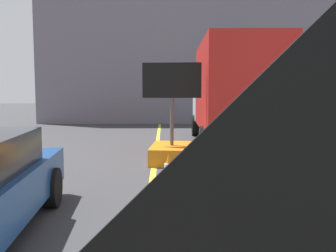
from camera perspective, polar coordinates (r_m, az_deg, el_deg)
name	(u,v)px	position (r m, az deg, el deg)	size (l,w,h in m)	color
arrow_board_trailer	(172,144)	(10.06, 0.59, -2.84)	(1.60, 1.89, 2.70)	orange
box_truck	(232,93)	(13.00, 9.99, 5.14)	(2.66, 7.85, 3.50)	black
highway_guide_sign	(248,61)	(19.05, 12.32, 9.84)	(2.79, 0.20, 5.00)	gray
far_building_block	(184,47)	(25.59, 2.49, 12.28)	(17.77, 7.80, 9.92)	slate
traffic_cone_mid_lane	(168,207)	(5.07, 0.01, -12.45)	(0.36, 0.36, 0.77)	black
traffic_cone_far_lane	(169,168)	(7.82, 0.10, -6.54)	(0.36, 0.36, 0.63)	black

